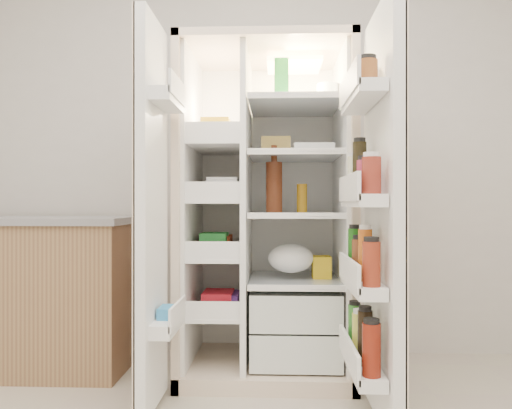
{
  "coord_description": "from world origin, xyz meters",
  "views": [
    {
      "loc": [
        0.11,
        -1.09,
        0.94
      ],
      "look_at": [
        0.02,
        1.25,
        0.94
      ],
      "focal_mm": 34.0,
      "sensor_mm": 36.0,
      "label": 1
    }
  ],
  "objects": [
    {
      "name": "refrigerator",
      "position": [
        0.08,
        1.65,
        0.74
      ],
      "size": [
        0.92,
        0.7,
        1.8
      ],
      "color": "beige",
      "rests_on": "floor"
    },
    {
      "name": "fridge_door",
      "position": [
        0.54,
        0.96,
        0.87
      ],
      "size": [
        0.17,
        0.58,
        1.72
      ],
      "color": "white",
      "rests_on": "floor"
    },
    {
      "name": "freezer_door",
      "position": [
        -0.44,
        1.05,
        0.89
      ],
      "size": [
        0.15,
        0.4,
        1.72
      ],
      "color": "white",
      "rests_on": "floor"
    },
    {
      "name": "kitchen_counter",
      "position": [
        -1.3,
        1.64,
        0.43
      ],
      "size": [
        1.19,
        0.63,
        0.86
      ],
      "color": "#9A794D",
      "rests_on": "floor"
    },
    {
      "name": "wall_back",
      "position": [
        0.0,
        2.0,
        1.35
      ],
      "size": [
        4.0,
        0.02,
        2.7
      ],
      "primitive_type": "cube",
      "color": "silver",
      "rests_on": "floor"
    }
  ]
}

